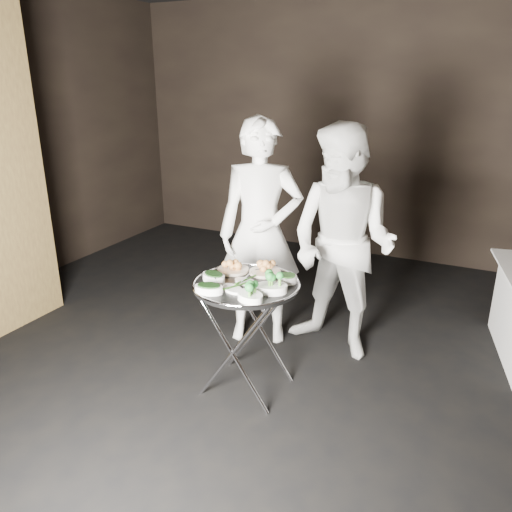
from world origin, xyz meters
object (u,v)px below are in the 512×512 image
at_px(waiter_right, 342,244).
at_px(waiter_left, 261,234).
at_px(serving_tray, 246,285).
at_px(tray_stand, 246,332).

bearing_deg(waiter_right, waiter_left, -160.53).
xyz_separation_m(waiter_left, waiter_right, (0.65, 0.06, -0.01)).
xyz_separation_m(serving_tray, waiter_right, (0.41, 0.79, 0.10)).
xyz_separation_m(tray_stand, serving_tray, (-0.00, 0.00, 0.35)).
height_order(tray_stand, serving_tray, serving_tray).
relative_size(serving_tray, waiter_right, 0.40).
height_order(waiter_left, waiter_right, waiter_left).
relative_size(tray_stand, waiter_left, 0.43).
distance_m(tray_stand, serving_tray, 0.35).
relative_size(tray_stand, serving_tray, 1.10).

